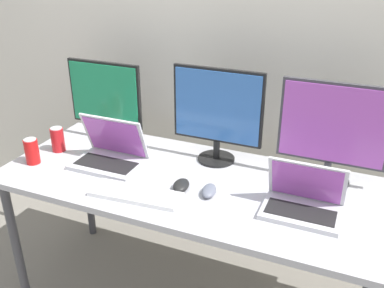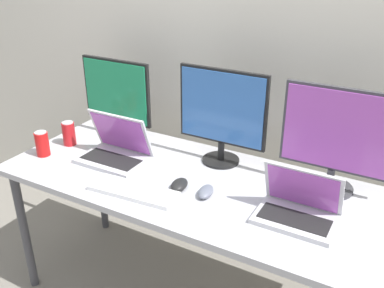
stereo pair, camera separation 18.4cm
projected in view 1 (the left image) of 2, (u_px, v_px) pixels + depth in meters
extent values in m
cube|color=silver|center=(237.00, 31.00, 2.17)|extent=(7.00, 0.08, 2.60)
cylinder|color=#424247|center=(16.00, 243.00, 2.12)|extent=(0.04, 0.04, 0.71)
cylinder|color=#424247|center=(87.00, 185.00, 2.63)|extent=(0.04, 0.04, 0.71)
cylinder|color=#424247|center=(375.00, 254.00, 2.05)|extent=(0.04, 0.04, 0.71)
cube|color=#B7B7BC|center=(192.00, 183.00, 1.93)|extent=(1.77, 0.72, 0.03)
cylinder|color=black|center=(109.00, 137.00, 2.32)|extent=(0.18, 0.18, 0.01)
cylinder|color=black|center=(108.00, 130.00, 2.31)|extent=(0.03, 0.03, 0.07)
cube|color=black|center=(105.00, 94.00, 2.22)|extent=(0.41, 0.02, 0.34)
cube|color=#1E8C59|center=(104.00, 95.00, 2.21)|extent=(0.39, 0.01, 0.32)
cylinder|color=black|center=(216.00, 159.00, 2.10)|extent=(0.18, 0.18, 0.01)
cylinder|color=black|center=(217.00, 149.00, 2.08)|extent=(0.03, 0.03, 0.09)
cube|color=black|center=(218.00, 106.00, 1.98)|extent=(0.44, 0.02, 0.36)
cube|color=#3366B2|center=(217.00, 107.00, 1.97)|extent=(0.41, 0.01, 0.33)
cylinder|color=#38383D|center=(325.00, 180.00, 1.91)|extent=(0.20, 0.20, 0.01)
cylinder|color=#38383D|center=(327.00, 170.00, 1.89)|extent=(0.03, 0.03, 0.08)
cube|color=#38383D|center=(334.00, 124.00, 1.80)|extent=(0.46, 0.02, 0.36)
cube|color=#A54CB2|center=(334.00, 125.00, 1.79)|extent=(0.43, 0.01, 0.34)
cube|color=silver|center=(108.00, 164.00, 2.04)|extent=(0.33, 0.23, 0.02)
cube|color=black|center=(106.00, 163.00, 2.02)|extent=(0.29, 0.12, 0.00)
cube|color=silver|center=(115.00, 136.00, 2.05)|extent=(0.33, 0.09, 0.21)
cube|color=#A54CB2|center=(114.00, 137.00, 2.05)|extent=(0.29, 0.07, 0.19)
cube|color=silver|center=(301.00, 212.00, 1.67)|extent=(0.30, 0.20, 0.02)
cube|color=black|center=(300.00, 212.00, 1.66)|extent=(0.27, 0.11, 0.00)
cube|color=silver|center=(307.00, 181.00, 1.68)|extent=(0.30, 0.08, 0.19)
cube|color=#A54CB2|center=(306.00, 183.00, 1.68)|extent=(0.27, 0.07, 0.17)
cube|color=white|center=(136.00, 194.00, 1.79)|extent=(0.40, 0.16, 0.02)
ellipsoid|color=black|center=(181.00, 185.00, 1.84)|extent=(0.08, 0.12, 0.04)
ellipsoid|color=slate|center=(209.00, 191.00, 1.81)|extent=(0.08, 0.12, 0.03)
cylinder|color=red|center=(58.00, 140.00, 2.17)|extent=(0.07, 0.07, 0.12)
cylinder|color=silver|center=(56.00, 128.00, 2.14)|extent=(0.06, 0.06, 0.00)
cylinder|color=red|center=(32.00, 151.00, 2.04)|extent=(0.07, 0.07, 0.12)
cylinder|color=silver|center=(30.00, 140.00, 2.02)|extent=(0.06, 0.06, 0.00)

